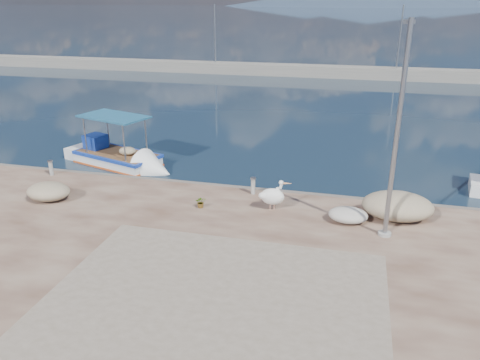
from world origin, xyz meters
name	(u,v)px	position (x,y,z in m)	size (l,w,h in m)	color
ground	(212,256)	(0.00, 0.00, 0.00)	(1400.00, 1400.00, 0.00)	#162635
quay_patch	(214,301)	(1.00, -3.00, 0.50)	(9.00, 7.00, 0.01)	gray
breakwater	(320,71)	(0.00, 40.00, 0.60)	(120.00, 2.20, 7.50)	gray
boat_left	(117,159)	(-7.59, 7.81, 0.23)	(6.50, 3.80, 2.97)	white
pelican	(273,196)	(1.46, 3.10, 1.05)	(1.23, 0.84, 1.18)	tan
lamp_post	(396,141)	(5.52, 2.00, 3.80)	(0.44, 0.96, 7.00)	gray
bollard_near	(253,185)	(0.40, 4.42, 0.88)	(0.23, 0.23, 0.71)	gray
bollard_far	(51,167)	(-8.98, 4.34, 0.88)	(0.23, 0.23, 0.70)	gray
potted_plant	(201,202)	(-1.25, 2.60, 0.73)	(0.41, 0.35, 0.45)	#33722D
net_pile_c	(397,206)	(5.98, 3.42, 1.00)	(2.52, 1.80, 0.99)	#BDAB8D
net_pile_d	(348,215)	(4.27, 2.71, 0.76)	(1.40, 1.05, 0.53)	beige
net_pile_b	(48,191)	(-7.38, 1.87, 0.84)	(1.76, 1.37, 0.68)	#BDAB8D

